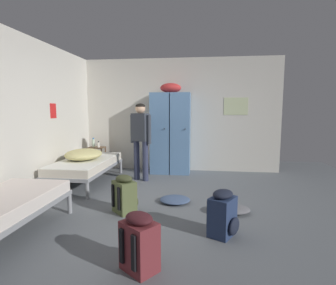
{
  "coord_description": "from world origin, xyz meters",
  "views": [
    {
      "loc": [
        0.53,
        -3.97,
        1.48
      ],
      "look_at": [
        0.0,
        0.24,
        0.95
      ],
      "focal_mm": 28.59,
      "sensor_mm": 36.0,
      "label": 1
    }
  ],
  "objects": [
    {
      "name": "shelf_unit",
      "position": [
        -1.99,
        2.18,
        0.35
      ],
      "size": [
        0.38,
        0.3,
        0.57
      ],
      "color": "brown",
      "rests_on": "ground_plane"
    },
    {
      "name": "backpack_navy",
      "position": [
        0.8,
        -0.92,
        0.26
      ],
      "size": [
        0.41,
        0.4,
        0.55
      ],
      "color": "navy",
      "rests_on": "ground_plane"
    },
    {
      "name": "locker_bank",
      "position": [
        -0.18,
        2.16,
        0.97
      ],
      "size": [
        0.9,
        0.55,
        2.07
      ],
      "color": "#5B84B2",
      "rests_on": "ground_plane"
    },
    {
      "name": "ground_plane",
      "position": [
        0.0,
        0.0,
        0.0
      ],
      "size": [
        7.82,
        7.82,
        0.0
      ],
      "primitive_type": "plane",
      "color": "slate"
    },
    {
      "name": "lotion_bottle",
      "position": [
        -1.92,
        2.14,
        0.64
      ],
      "size": [
        0.05,
        0.05,
        0.15
      ],
      "color": "white",
      "rests_on": "shelf_unit"
    },
    {
      "name": "person_traveler",
      "position": [
        -0.72,
        1.41,
        0.96
      ],
      "size": [
        0.47,
        0.32,
        1.6
      ],
      "color": "#2D334C",
      "rests_on": "ground_plane"
    },
    {
      "name": "room_backdrop",
      "position": [
        -1.18,
        1.21,
        1.34
      ],
      "size": [
        4.71,
        4.95,
        2.68
      ],
      "color": "beige",
      "rests_on": "ground_plane"
    },
    {
      "name": "clothes_pile_denim",
      "position": [
        0.12,
        0.14,
        0.04
      ],
      "size": [
        0.49,
        0.45,
        0.09
      ],
      "color": "#42567A",
      "rests_on": "ground_plane"
    },
    {
      "name": "water_bottle",
      "position": [
        -2.07,
        2.2,
        0.67
      ],
      "size": [
        0.06,
        0.06,
        0.22
      ],
      "color": "silver",
      "rests_on": "shelf_unit"
    },
    {
      "name": "bedding_heap",
      "position": [
        -1.78,
        1.0,
        0.59
      ],
      "size": [
        0.7,
        0.82,
        0.21
      ],
      "color": "#D1C67F",
      "rests_on": "bed_left_rear"
    },
    {
      "name": "backpack_olive",
      "position": [
        -0.55,
        -0.36,
        0.26
      ],
      "size": [
        0.42,
        0.42,
        0.55
      ],
      "color": "#566038",
      "rests_on": "ground_plane"
    },
    {
      "name": "clothes_pile_grey",
      "position": [
        0.94,
        -0.2,
        0.05
      ],
      "size": [
        0.6,
        0.39,
        0.11
      ],
      "color": "slate",
      "rests_on": "ground_plane"
    },
    {
      "name": "bed_left_rear",
      "position": [
        -1.74,
        1.03,
        0.38
      ],
      "size": [
        0.9,
        1.9,
        0.49
      ],
      "color": "gray",
      "rests_on": "ground_plane"
    },
    {
      "name": "backpack_maroon",
      "position": [
        -0.01,
        -1.7,
        0.26
      ],
      "size": [
        0.41,
        0.42,
        0.55
      ],
      "color": "maroon",
      "rests_on": "ground_plane"
    }
  ]
}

